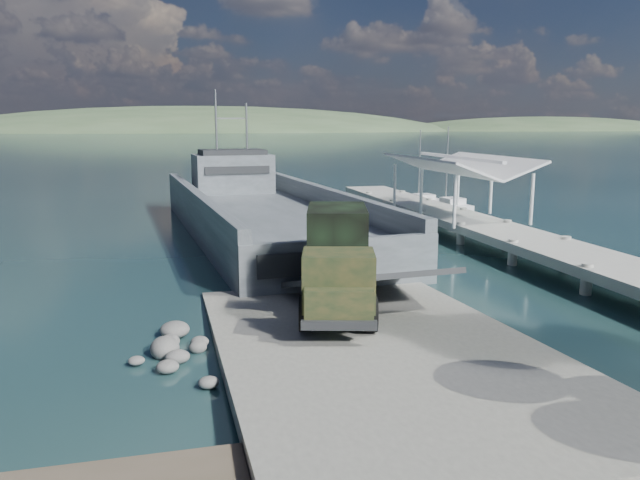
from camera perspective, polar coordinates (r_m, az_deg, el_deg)
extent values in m
plane|color=#173537|center=(21.28, 4.45, -9.81)|extent=(1400.00, 1400.00, 0.00)
cube|color=gray|center=(20.31, 5.37, -10.10)|extent=(10.00, 18.00, 0.50)
cube|color=#AAAAA0|center=(42.18, 13.49, 1.58)|extent=(4.00, 44.00, 0.50)
cube|color=#495156|center=(42.57, -5.31, 1.18)|extent=(11.70, 31.85, 2.60)
cube|color=#495156|center=(41.54, -11.24, 3.47)|extent=(2.99, 31.18, 1.35)
cube|color=#495156|center=(43.49, 0.28, 3.99)|extent=(2.99, 31.18, 1.35)
cube|color=#495156|center=(27.87, 2.02, -2.61)|extent=(9.37, 1.12, 2.71)
cube|color=#495156|center=(52.35, -7.99, 6.05)|extent=(6.54, 4.62, 3.12)
cube|color=#252729|center=(52.24, -8.04, 7.98)|extent=(5.44, 3.72, 0.42)
cylinder|color=gray|center=(51.98, -9.48, 10.57)|extent=(0.17, 0.17, 5.20)
cylinder|color=gray|center=(52.44, -6.73, 10.07)|extent=(0.17, 0.17, 4.16)
cylinder|color=black|center=(21.14, -1.31, -6.72)|extent=(0.73, 1.31, 1.24)
cylinder|color=black|center=(21.17, 4.67, -6.72)|extent=(0.73, 1.31, 1.24)
cylinder|color=black|center=(24.25, -1.03, -4.44)|extent=(0.73, 1.31, 1.24)
cylinder|color=black|center=(24.28, 4.17, -4.44)|extent=(0.73, 1.31, 1.24)
cylinder|color=black|center=(26.09, -0.89, -3.35)|extent=(0.73, 1.31, 1.24)
cylinder|color=black|center=(26.12, 3.93, -3.36)|extent=(0.73, 1.31, 1.24)
cube|color=black|center=(23.65, 1.59, -4.47)|extent=(3.90, 7.54, 0.24)
cube|color=black|center=(20.90, 1.69, -3.66)|extent=(2.80, 2.46, 1.91)
cube|color=black|center=(19.93, 1.74, -5.80)|extent=(2.34, 1.40, 0.95)
cube|color=black|center=(24.86, 1.55, -2.93)|extent=(3.44, 4.85, 0.33)
cube|color=black|center=(24.76, 1.56, 0.29)|extent=(3.15, 4.09, 2.38)
cube|color=#252729|center=(19.64, 1.75, -7.79)|extent=(2.36, 0.85, 0.29)
imported|color=black|center=(20.72, 2.75, -6.17)|extent=(0.78, 0.63, 1.87)
cube|color=white|center=(54.67, 11.40, 2.91)|extent=(2.36, 6.20, 0.99)
cube|color=white|center=(53.66, 12.03, 3.45)|extent=(1.71, 1.91, 0.66)
cylinder|color=gray|center=(54.32, 11.53, 6.65)|extent=(0.11, 0.11, 6.60)
cube|color=white|center=(57.44, 8.99, 3.34)|extent=(2.04, 5.89, 0.95)
cube|color=white|center=(56.43, 9.48, 3.84)|extent=(1.58, 1.77, 0.63)
cylinder|color=gray|center=(57.12, 9.09, 6.75)|extent=(0.11, 0.11, 6.32)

